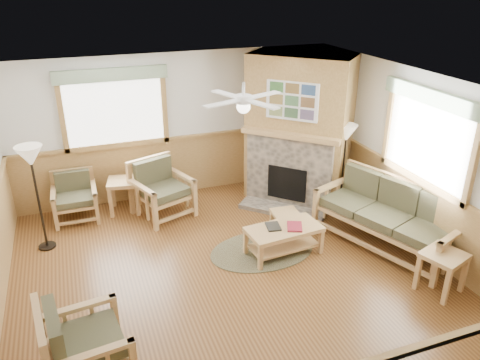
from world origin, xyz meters
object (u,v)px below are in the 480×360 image
object	(u,v)px
armchair_back_right	(162,189)
floor_lamp_right	(343,168)
end_table_chairs	(125,195)
sofa	(387,216)
coffee_table	(284,240)
footstool	(285,222)
end_table_sofa	(441,272)
armchair_back_left	(75,197)
armchair_left	(86,342)
floor_lamp_left	(38,199)

from	to	relation	value
armchair_back_right	floor_lamp_right	world-z (taller)	floor_lamp_right
armchair_back_right	end_table_chairs	distance (m)	0.75
sofa	end_table_chairs	xyz separation A→B (m)	(-3.67, 2.61, -0.21)
coffee_table	footstool	distance (m)	0.65
end_table_sofa	floor_lamp_right	xyz separation A→B (m)	(0.00, 2.55, 0.52)
armchair_back_left	footstool	bearing A→B (deg)	-26.88
footstool	floor_lamp_right	xyz separation A→B (m)	(1.29, 0.41, 0.62)
coffee_table	end_table_sofa	world-z (taller)	end_table_sofa
end_table_chairs	end_table_sofa	distance (m)	5.31
coffee_table	floor_lamp_right	distance (m)	1.96
sofa	coffee_table	bearing A→B (deg)	-122.15
armchair_back_left	footstool	world-z (taller)	armchair_back_left
sofa	coffee_table	world-z (taller)	sofa
armchair_left	end_table_sofa	world-z (taller)	armchair_left
armchair_back_right	end_table_chairs	bearing A→B (deg)	127.82
sofa	armchair_back_right	bearing A→B (deg)	-146.32
armchair_back_left	end_table_chairs	size ratio (longest dim) A/B	1.34
end_table_chairs	footstool	bearing A→B (deg)	-35.59
coffee_table	floor_lamp_right	size ratio (longest dim) A/B	0.70
armchair_left	footstool	distance (m)	3.86
sofa	end_table_sofa	xyz separation A→B (m)	(0.00, -1.23, -0.22)
end_table_sofa	footstool	distance (m)	2.50
sofa	end_table_sofa	distance (m)	1.25
armchair_back_right	footstool	distance (m)	2.23
footstool	armchair_back_left	bearing A→B (deg)	152.16
sofa	armchair_left	world-z (taller)	sofa
sofa	armchair_back_left	xyz separation A→B (m)	(-4.52, 2.61, -0.10)
floor_lamp_left	end_table_chairs	bearing A→B (deg)	31.17
armchair_back_right	end_table_sofa	world-z (taller)	armchair_back_right
armchair_back_right	footstool	size ratio (longest dim) A/B	2.31
end_table_sofa	floor_lamp_left	distance (m)	5.88
armchair_left	floor_lamp_left	size ratio (longest dim) A/B	0.56
armchair_left	end_table_chairs	distance (m)	3.84
floor_lamp_left	floor_lamp_right	bearing A→B (deg)	-5.42
armchair_back_left	coffee_table	world-z (taller)	armchair_back_left
end_table_chairs	footstool	distance (m)	2.93
coffee_table	armchair_back_left	bearing A→B (deg)	137.09
end_table_chairs	floor_lamp_right	xyz separation A→B (m)	(3.67, -1.29, 0.50)
sofa	floor_lamp_right	bearing A→B (deg)	159.68
end_table_chairs	coffee_table	bearing A→B (deg)	-47.57
footstool	sofa	bearing A→B (deg)	-34.93
sofa	end_table_chairs	world-z (taller)	sofa
floor_lamp_left	coffee_table	bearing A→B (deg)	-23.10
armchair_left	coffee_table	world-z (taller)	armchair_left
armchair_back_left	end_table_chairs	bearing A→B (deg)	0.96
coffee_table	floor_lamp_left	size ratio (longest dim) A/B	0.67
sofa	armchair_left	distance (m)	4.70
armchair_left	floor_lamp_left	xyz separation A→B (m)	(-0.46, 2.92, 0.38)
armchair_back_right	floor_lamp_left	xyz separation A→B (m)	(-1.96, -0.43, 0.36)
armchair_back_right	floor_lamp_left	bearing A→B (deg)	172.24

